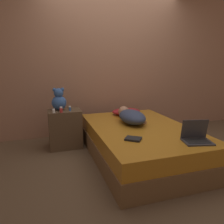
{
  "coord_description": "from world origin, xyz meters",
  "views": [
    {
      "loc": [
        -1.27,
        -2.63,
        1.32
      ],
      "look_at": [
        -0.34,
        0.25,
        0.62
      ],
      "focal_mm": 35.0,
      "sensor_mm": 36.0,
      "label": 1
    }
  ],
  "objects": [
    {
      "name": "bottle_white",
      "position": [
        -1.13,
        0.56,
        0.62
      ],
      "size": [
        0.04,
        0.04,
        0.06
      ],
      "color": "white",
      "rests_on": "nightstand"
    },
    {
      "name": "bottle_blue",
      "position": [
        -0.89,
        0.62,
        0.63
      ],
      "size": [
        0.03,
        0.03,
        0.07
      ],
      "color": "#3866B2",
      "rests_on": "nightstand"
    },
    {
      "name": "bed",
      "position": [
        0.0,
        0.0,
        0.22
      ],
      "size": [
        1.32,
        2.01,
        0.44
      ],
      "color": "brown",
      "rests_on": "ground_plane"
    },
    {
      "name": "bottle_red",
      "position": [
        -1.02,
        0.56,
        0.64
      ],
      "size": [
        0.05,
        0.05,
        0.08
      ],
      "color": "#B72D2D",
      "rests_on": "nightstand"
    },
    {
      "name": "book",
      "position": [
        -0.3,
        -0.44,
        0.45
      ],
      "size": [
        0.23,
        0.22,
        0.02
      ],
      "rotation": [
        0.0,
        0.0,
        -0.66
      ],
      "color": "black",
      "rests_on": "bed"
    },
    {
      "name": "teddy_bear",
      "position": [
        -1.03,
        0.74,
        0.75
      ],
      "size": [
        0.22,
        0.22,
        0.34
      ],
      "color": "#335693",
      "rests_on": "nightstand"
    },
    {
      "name": "nightstand",
      "position": [
        -0.96,
        0.7,
        0.3
      ],
      "size": [
        0.49,
        0.37,
        0.6
      ],
      "color": "brown",
      "rests_on": "ground_plane"
    },
    {
      "name": "laptop",
      "position": [
        0.35,
        -0.71,
        0.5
      ],
      "size": [
        0.36,
        0.3,
        0.24
      ],
      "rotation": [
        0.0,
        0.0,
        -0.24
      ],
      "color": "#333338",
      "rests_on": "bed"
    },
    {
      "name": "pillow",
      "position": [
        0.08,
        0.75,
        0.49
      ],
      "size": [
        0.49,
        0.35,
        0.1
      ],
      "color": "maroon",
      "rests_on": "bed"
    },
    {
      "name": "person_lying",
      "position": [
        -0.04,
        0.26,
        0.53
      ],
      "size": [
        0.37,
        0.76,
        0.19
      ],
      "rotation": [
        0.0,
        0.0,
        -0.03
      ],
      "color": "#2D3851",
      "rests_on": "bed"
    },
    {
      "name": "ground_plane",
      "position": [
        0.0,
        0.0,
        0.0
      ],
      "size": [
        12.0,
        12.0,
        0.0
      ],
      "primitive_type": "plane",
      "color": "brown"
    },
    {
      "name": "wall_back",
      "position": [
        0.0,
        1.28,
        1.3
      ],
      "size": [
        8.0,
        0.06,
        2.6
      ],
      "color": "#996B51",
      "rests_on": "ground_plane"
    }
  ]
}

